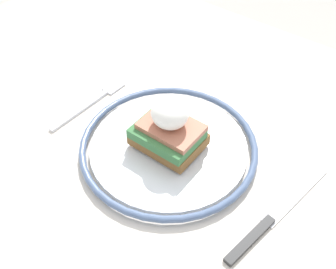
% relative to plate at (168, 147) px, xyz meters
% --- Properties ---
extents(dining_table, '(1.14, 0.79, 0.76)m').
position_rel_plate_xyz_m(dining_table, '(0.03, 0.00, -0.12)').
color(dining_table, beige).
rests_on(dining_table, ground_plane).
extents(plate, '(0.26, 0.26, 0.02)m').
position_rel_plate_xyz_m(plate, '(0.00, 0.00, 0.00)').
color(plate, silver).
rests_on(plate, dining_table).
extents(sandwich, '(0.10, 0.07, 0.08)m').
position_rel_plate_xyz_m(sandwich, '(0.00, -0.00, 0.04)').
color(sandwich, brown).
rests_on(sandwich, plate).
extents(fork, '(0.02, 0.16, 0.00)m').
position_rel_plate_xyz_m(fork, '(-0.16, 0.01, -0.01)').
color(fork, silver).
rests_on(fork, dining_table).
extents(knife, '(0.05, 0.21, 0.01)m').
position_rel_plate_xyz_m(knife, '(0.18, -0.02, -0.01)').
color(knife, '#2D2D2D').
rests_on(knife, dining_table).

